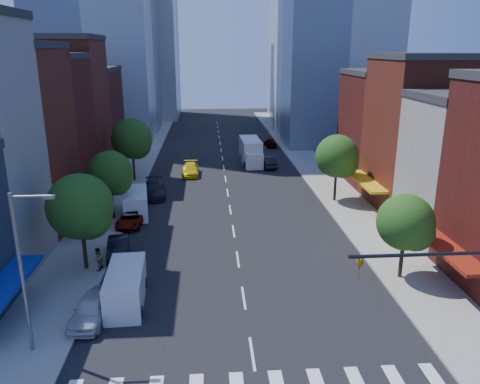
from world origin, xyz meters
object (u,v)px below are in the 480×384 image
object	(u,v)px
parked_car_rear	(155,189)
box_truck	(251,152)
cargo_van_near	(126,288)
traffic_car_far	(270,143)
parked_car_third	(132,218)
parked_car_second	(118,248)
taxi	(190,169)
traffic_car_oncoming	(268,162)
parked_car_front	(92,308)
pedestrian_far	(98,259)
cargo_van_far	(136,203)

from	to	relation	value
parked_car_rear	box_truck	bearing A→B (deg)	43.64
cargo_van_near	traffic_car_far	distance (m)	52.90
parked_car_third	cargo_van_near	distance (m)	14.65
parked_car_second	traffic_car_far	distance (m)	46.52
taxi	box_truck	xyz separation A→B (m)	(8.56, 5.98, 0.89)
traffic_car_oncoming	traffic_car_far	world-z (taller)	traffic_car_oncoming
parked_car_front	parked_car_third	xyz separation A→B (m)	(-0.07, 16.25, -0.15)
taxi	pedestrian_far	world-z (taller)	pedestrian_far
parked_car_third	parked_car_rear	distance (m)	8.98
parked_car_third	taxi	bearing A→B (deg)	81.17
box_truck	taxi	bearing A→B (deg)	-146.92
parked_car_rear	cargo_van_far	distance (m)	6.17
cargo_van_far	traffic_car_oncoming	world-z (taller)	cargo_van_far
parked_car_second	box_truck	world-z (taller)	box_truck
cargo_van_far	traffic_car_far	world-z (taller)	cargo_van_far
parked_car_front	cargo_van_far	size ratio (longest dim) A/B	0.79
cargo_van_far	traffic_car_far	xyz separation A→B (m)	(17.94, 33.00, -0.50)
parked_car_rear	taxi	bearing A→B (deg)	60.58
traffic_car_far	box_truck	distance (m)	12.68
taxi	traffic_car_far	world-z (taller)	taxi
traffic_car_far	pedestrian_far	xyz separation A→B (m)	(-18.96, -45.54, 0.33)
box_truck	pedestrian_far	xyz separation A→B (m)	(-14.52, -33.70, -0.63)
parked_car_third	parked_car_rear	world-z (taller)	parked_car_rear
taxi	parked_car_front	bearing A→B (deg)	-98.02
parked_car_third	pedestrian_far	xyz separation A→B (m)	(-1.00, -9.69, 0.37)
parked_car_third	traffic_car_far	bearing A→B (deg)	69.94
parked_car_third	parked_car_rear	size ratio (longest dim) A/B	0.84
parked_car_front	traffic_car_far	world-z (taller)	parked_car_front
pedestrian_far	parked_car_third	bearing A→B (deg)	-170.09
traffic_car_far	cargo_van_near	bearing A→B (deg)	68.91
traffic_car_far	pedestrian_far	world-z (taller)	pedestrian_far
parked_car_second	taxi	distance (m)	25.58
taxi	traffic_car_far	bearing A→B (deg)	53.98
box_truck	pedestrian_far	size ratio (longest dim) A/B	5.00
traffic_car_oncoming	pedestrian_far	xyz separation A→B (m)	(-16.66, -31.17, 0.24)
pedestrian_far	parked_car_second	bearing A→B (deg)	174.97
parked_car_third	taxi	world-z (taller)	taxi
cargo_van_far	taxi	distance (m)	15.97
parked_car_second	parked_car_third	xyz separation A→B (m)	(0.00, 7.06, -0.08)
taxi	traffic_car_oncoming	bearing A→B (deg)	17.96
parked_car_front	pedestrian_far	distance (m)	6.65
taxi	pedestrian_far	xyz separation A→B (m)	(-5.96, -27.72, 0.27)
parked_car_second	box_truck	size ratio (longest dim) A/B	0.51
box_truck	parked_car_third	bearing A→B (deg)	-121.25
traffic_car_far	box_truck	xyz separation A→B (m)	(-4.44, -11.84, 0.96)
box_truck	parked_car_rear	bearing A→B (deg)	-130.94
parked_car_front	parked_car_second	bearing A→B (deg)	97.13
parked_car_second	parked_car_rear	size ratio (longest dim) A/B	0.79
parked_car_rear	box_truck	xyz separation A→B (m)	(12.28, 15.13, 0.83)
box_truck	parked_car_front	bearing A→B (deg)	-110.34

